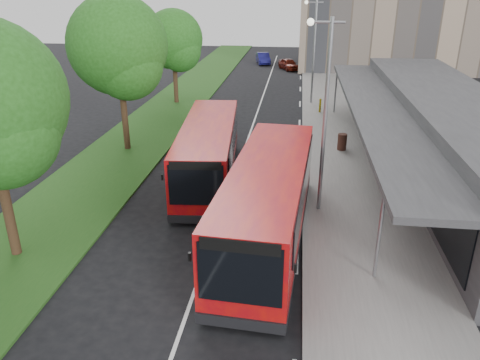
# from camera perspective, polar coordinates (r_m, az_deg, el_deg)

# --- Properties ---
(ground) EXTENTS (120.00, 120.00, 0.00)m
(ground) POSITION_cam_1_polar(r_m,az_deg,el_deg) (19.41, -2.83, -5.79)
(ground) COLOR black
(ground) RESTS_ON ground
(pavement) EXTENTS (5.00, 80.00, 0.15)m
(pavement) POSITION_cam_1_polar(r_m,az_deg,el_deg) (38.02, 11.42, 8.37)
(pavement) COLOR slate
(pavement) RESTS_ON ground
(grass_verge) EXTENTS (5.00, 80.00, 0.10)m
(grass_verge) POSITION_cam_1_polar(r_m,az_deg,el_deg) (39.22, -8.09, 8.99)
(grass_verge) COLOR #1E4C18
(grass_verge) RESTS_ON ground
(lane_centre_line) EXTENTS (0.12, 70.00, 0.01)m
(lane_centre_line) POSITION_cam_1_polar(r_m,az_deg,el_deg) (33.24, 1.53, 6.61)
(lane_centre_line) COLOR silver
(lane_centre_line) RESTS_ON ground
(kerb_dashes) EXTENTS (0.12, 56.00, 0.01)m
(kerb_dashes) POSITION_cam_1_polar(r_m,az_deg,el_deg) (36.96, 7.30, 8.11)
(kerb_dashes) COLOR silver
(kerb_dashes) RESTS_ON ground
(station_building) EXTENTS (7.70, 26.00, 4.00)m
(station_building) POSITION_cam_1_polar(r_m,az_deg,el_deg) (26.97, 23.72, 5.30)
(station_building) COLOR #313133
(station_building) RESTS_ON ground
(tree_mid) EXTENTS (5.54, 5.54, 8.90)m
(tree_mid) POSITION_cam_1_polar(r_m,az_deg,el_deg) (27.93, -14.60, 14.85)
(tree_mid) COLOR #332214
(tree_mid) RESTS_ON ground
(tree_far) EXTENTS (4.70, 4.70, 7.55)m
(tree_far) POSITION_cam_1_polar(r_m,az_deg,el_deg) (39.38, -8.11, 16.19)
(tree_far) COLOR #332214
(tree_far) RESTS_ON ground
(lamp_post_near) EXTENTS (1.44, 0.28, 8.00)m
(lamp_post_near) POSITION_cam_1_polar(r_m,az_deg,el_deg) (19.35, 10.17, 8.81)
(lamp_post_near) COLOR gray
(lamp_post_near) RESTS_ON pavement
(lamp_post_far) EXTENTS (1.44, 0.28, 8.00)m
(lamp_post_far) POSITION_cam_1_polar(r_m,az_deg,el_deg) (39.05, 8.92, 15.86)
(lamp_post_far) COLOR gray
(lamp_post_far) RESTS_ON pavement
(bus_main) EXTENTS (3.60, 11.24, 3.14)m
(bus_main) POSITION_cam_1_polar(r_m,az_deg,el_deg) (17.79, 3.43, -2.80)
(bus_main) COLOR red
(bus_main) RESTS_ON ground
(bus_second) EXTENTS (3.54, 10.55, 2.93)m
(bus_second) POSITION_cam_1_polar(r_m,az_deg,el_deg) (23.51, -3.86, 3.45)
(bus_second) COLOR red
(bus_second) RESTS_ON ground
(litter_bin) EXTENTS (0.68, 0.68, 0.96)m
(litter_bin) POSITION_cam_1_polar(r_m,az_deg,el_deg) (28.41, 12.34, 4.56)
(litter_bin) COLOR #3D2119
(litter_bin) RESTS_ON pavement
(bollard) EXTENTS (0.17, 0.17, 1.04)m
(bollard) POSITION_cam_1_polar(r_m,az_deg,el_deg) (36.76, 9.74, 8.95)
(bollard) COLOR yellow
(bollard) RESTS_ON pavement
(car_near) EXTENTS (2.84, 4.04, 1.28)m
(car_near) POSITION_cam_1_polar(r_m,az_deg,el_deg) (56.22, 5.95, 13.87)
(car_near) COLOR #5C160D
(car_near) RESTS_ON ground
(car_far) EXTENTS (2.20, 4.26, 1.34)m
(car_far) POSITION_cam_1_polar(r_m,az_deg,el_deg) (60.27, 2.84, 14.59)
(car_far) COLOR navy
(car_far) RESTS_ON ground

